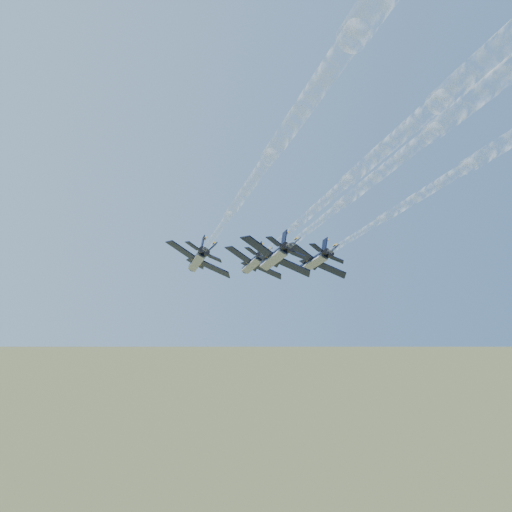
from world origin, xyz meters
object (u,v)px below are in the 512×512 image
jet_left (198,260)px  jet_lead (253,263)px  jet_slot (274,257)px  jet_right (314,261)px

jet_left → jet_lead: bearing=41.2°
jet_left → jet_slot: same height
jet_left → jet_right: size_ratio=1.00×
jet_right → jet_slot: (-14.70, -7.95, 0.00)m
jet_slot → jet_left: bearing=135.1°
jet_lead → jet_slot: size_ratio=1.00×
jet_lead → jet_right: bearing=-48.8°
jet_lead → jet_slot: bearing=-92.2°
jet_slot → jet_lead: bearing=87.8°
jet_right → jet_slot: size_ratio=1.00×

